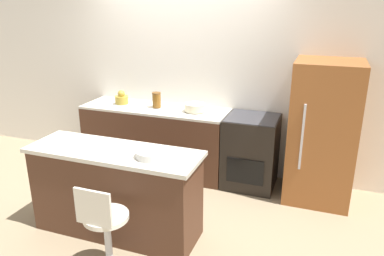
{
  "coord_description": "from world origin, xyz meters",
  "views": [
    {
      "loc": [
        1.8,
        -3.96,
        2.23
      ],
      "look_at": [
        0.5,
        -0.41,
        0.93
      ],
      "focal_mm": 35.0,
      "sensor_mm": 36.0,
      "label": 1
    }
  ],
  "objects": [
    {
      "name": "kitchen_island",
      "position": [
        -0.03,
        -1.14,
        0.45
      ],
      "size": [
        1.7,
        0.57,
        0.89
      ],
      "color": "#4C2D1E",
      "rests_on": "ground_plane"
    },
    {
      "name": "oven_range",
      "position": [
        1.01,
        0.32,
        0.45
      ],
      "size": [
        0.63,
        0.62,
        0.89
      ],
      "color": "black",
      "rests_on": "ground_plane"
    },
    {
      "name": "kettle",
      "position": [
        -0.78,
        0.32,
        0.97
      ],
      "size": [
        0.18,
        0.18,
        0.19
      ],
      "color": "#B29333",
      "rests_on": "back_counter"
    },
    {
      "name": "back_counter",
      "position": [
        -0.29,
        0.32,
        0.44
      ],
      "size": [
        1.95,
        0.61,
        0.89
      ],
      "color": "#4C2D1E",
      "rests_on": "ground_plane"
    },
    {
      "name": "canister_jar",
      "position": [
        -0.26,
        0.32,
        0.99
      ],
      "size": [
        0.12,
        0.12,
        0.2
      ],
      "color": "brown",
      "rests_on": "back_counter"
    },
    {
      "name": "mixing_bowl",
      "position": [
        0.27,
        0.32,
        0.94
      ],
      "size": [
        0.26,
        0.26,
        0.1
      ],
      "color": "beige",
      "rests_on": "back_counter"
    },
    {
      "name": "refrigerator",
      "position": [
        1.82,
        0.28,
        0.81
      ],
      "size": [
        0.72,
        0.72,
        1.62
      ],
      "color": "#995628",
      "rests_on": "ground_plane"
    },
    {
      "name": "ground_plane",
      "position": [
        0.0,
        0.0,
        0.0
      ],
      "size": [
        14.0,
        14.0,
        0.0
      ],
      "primitive_type": "plane",
      "color": "#998466"
    },
    {
      "name": "wall_back",
      "position": [
        0.0,
        0.66,
        1.3
      ],
      "size": [
        8.0,
        0.06,
        2.6
      ],
      "color": "white",
      "rests_on": "ground_plane"
    },
    {
      "name": "fruit_bowl",
      "position": [
        0.39,
        -1.17,
        0.92
      ],
      "size": [
        0.29,
        0.29,
        0.07
      ],
      "color": "white",
      "rests_on": "kitchen_island"
    },
    {
      "name": "stool_chair",
      "position": [
        0.22,
        -1.73,
        0.42
      ],
      "size": [
        0.38,
        0.38,
        0.87
      ],
      "color": "#B7B7BC",
      "rests_on": "ground_plane"
    }
  ]
}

